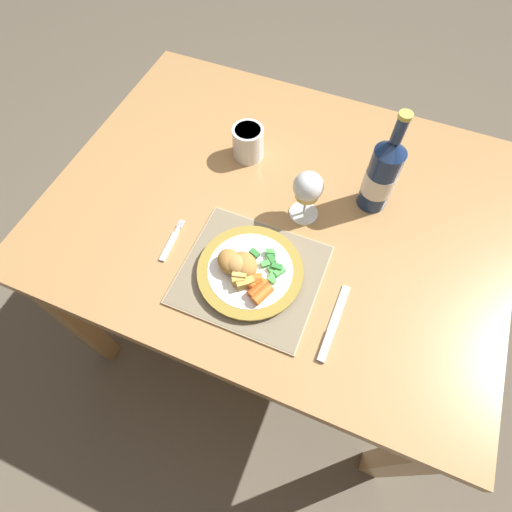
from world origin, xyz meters
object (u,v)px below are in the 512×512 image
(dining_table, at_px, (277,224))
(table_knife, at_px, (332,329))
(wine_glass, at_px, (308,189))
(dinner_plate, at_px, (250,271))
(fork, at_px, (171,243))
(drinking_cup, at_px, (248,142))
(bottle, at_px, (382,175))

(dining_table, relative_size, table_knife, 6.19)
(table_knife, distance_m, wine_glass, 0.32)
(dining_table, xyz_separation_m, table_knife, (0.23, -0.28, 0.10))
(dinner_plate, height_order, table_knife, dinner_plate)
(fork, distance_m, drinking_cup, 0.35)
(dinner_plate, distance_m, fork, 0.21)
(dinner_plate, distance_m, wine_glass, 0.23)
(dining_table, height_order, bottle, bottle)
(dinner_plate, relative_size, fork, 1.97)
(fork, relative_size, wine_glass, 0.86)
(wine_glass, relative_size, bottle, 0.50)
(wine_glass, height_order, drinking_cup, wine_glass)
(dinner_plate, distance_m, bottle, 0.38)
(drinking_cup, bearing_deg, dining_table, -42.10)
(drinking_cup, bearing_deg, table_knife, -47.75)
(wine_glass, bearing_deg, drinking_cup, 147.49)
(dining_table, xyz_separation_m, dinner_plate, (0.01, -0.22, 0.11))
(dining_table, distance_m, bottle, 0.31)
(dinner_plate, height_order, fork, dinner_plate)
(dinner_plate, height_order, wine_glass, wine_glass)
(dinner_plate, distance_m, drinking_cup, 0.38)
(fork, height_order, bottle, bottle)
(fork, xyz_separation_m, bottle, (0.42, 0.31, 0.10))
(bottle, height_order, drinking_cup, bottle)
(dining_table, distance_m, fork, 0.31)
(dinner_plate, bearing_deg, fork, 178.74)
(fork, height_order, table_knife, table_knife)
(fork, relative_size, bottle, 0.43)
(dinner_plate, relative_size, bottle, 0.86)
(fork, bearing_deg, wine_glass, 37.71)
(table_knife, relative_size, drinking_cup, 2.07)
(dining_table, relative_size, dinner_plate, 4.79)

